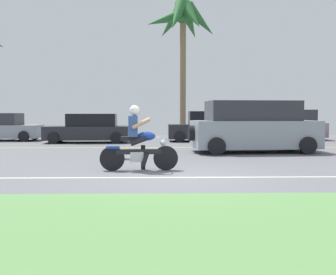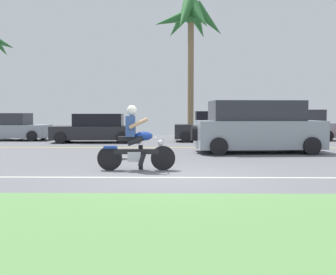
{
  "view_description": "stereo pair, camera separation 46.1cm",
  "coord_description": "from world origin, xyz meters",
  "px_view_note": "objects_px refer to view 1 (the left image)",
  "views": [
    {
      "loc": [
        -0.46,
        -9.24,
        1.49
      ],
      "look_at": [
        -0.18,
        2.89,
        0.75
      ],
      "focal_mm": 42.63,
      "sensor_mm": 36.0,
      "label": 1
    },
    {
      "loc": [
        -0.0,
        -9.25,
        1.49
      ],
      "look_at": [
        -0.18,
        2.89,
        0.75
      ],
      "focal_mm": 42.63,
      "sensor_mm": 36.0,
      "label": 2
    }
  ],
  "objects_px": {
    "palm_tree_1": "(183,24)",
    "motorcyclist": "(138,143)",
    "parked_car_1": "(89,129)",
    "suv_nearby": "(253,127)",
    "parked_car_0": "(1,128)",
    "parked_car_3": "(289,126)",
    "parked_car_2": "(208,127)"
  },
  "relations": [
    {
      "from": "motorcyclist",
      "to": "palm_tree_1",
      "type": "xyz_separation_m",
      "value": [
        2.01,
        14.5,
        6.22
      ]
    },
    {
      "from": "suv_nearby",
      "to": "parked_car_1",
      "type": "xyz_separation_m",
      "value": [
        -7.16,
        5.2,
        -0.26
      ]
    },
    {
      "from": "palm_tree_1",
      "to": "suv_nearby",
      "type": "bearing_deg",
      "value": -77.67
    },
    {
      "from": "parked_car_3",
      "to": "palm_tree_1",
      "type": "xyz_separation_m",
      "value": [
        -5.85,
        2.66,
        6.16
      ]
    },
    {
      "from": "parked_car_3",
      "to": "palm_tree_1",
      "type": "distance_m",
      "value": 8.9
    },
    {
      "from": "parked_car_2",
      "to": "palm_tree_1",
      "type": "bearing_deg",
      "value": 106.96
    },
    {
      "from": "motorcyclist",
      "to": "parked_car_3",
      "type": "height_order",
      "value": "motorcyclist"
    },
    {
      "from": "motorcyclist",
      "to": "palm_tree_1",
      "type": "height_order",
      "value": "palm_tree_1"
    },
    {
      "from": "parked_car_1",
      "to": "suv_nearby",
      "type": "bearing_deg",
      "value": -35.97
    },
    {
      "from": "suv_nearby",
      "to": "parked_car_2",
      "type": "distance_m",
      "value": 6.05
    },
    {
      "from": "parked_car_3",
      "to": "palm_tree_1",
      "type": "bearing_deg",
      "value": 155.54
    },
    {
      "from": "parked_car_0",
      "to": "parked_car_3",
      "type": "bearing_deg",
      "value": 1.15
    },
    {
      "from": "parked_car_3",
      "to": "motorcyclist",
      "type": "bearing_deg",
      "value": -123.6
    },
    {
      "from": "motorcyclist",
      "to": "parked_car_0",
      "type": "height_order",
      "value": "motorcyclist"
    },
    {
      "from": "parked_car_0",
      "to": "parked_car_1",
      "type": "height_order",
      "value": "parked_car_0"
    },
    {
      "from": "motorcyclist",
      "to": "suv_nearby",
      "type": "bearing_deg",
      "value": 49.11
    },
    {
      "from": "parked_car_0",
      "to": "palm_tree_1",
      "type": "bearing_deg",
      "value": 16.53
    },
    {
      "from": "parked_car_1",
      "to": "motorcyclist",
      "type": "bearing_deg",
      "value": -73.14
    },
    {
      "from": "suv_nearby",
      "to": "palm_tree_1",
      "type": "height_order",
      "value": "palm_tree_1"
    },
    {
      "from": "motorcyclist",
      "to": "parked_car_3",
      "type": "distance_m",
      "value": 14.21
    },
    {
      "from": "parked_car_0",
      "to": "parked_car_3",
      "type": "xyz_separation_m",
      "value": [
        15.88,
        0.32,
        0.08
      ]
    },
    {
      "from": "parked_car_0",
      "to": "parked_car_3",
      "type": "height_order",
      "value": "parked_car_3"
    },
    {
      "from": "suv_nearby",
      "to": "parked_car_3",
      "type": "xyz_separation_m",
      "value": [
        3.72,
        7.06,
        -0.17
      ]
    },
    {
      "from": "parked_car_0",
      "to": "parked_car_3",
      "type": "relative_size",
      "value": 1.02
    },
    {
      "from": "parked_car_2",
      "to": "motorcyclist",
      "type": "bearing_deg",
      "value": -106.37
    },
    {
      "from": "motorcyclist",
      "to": "parked_car_2",
      "type": "distance_m",
      "value": 11.2
    },
    {
      "from": "palm_tree_1",
      "to": "parked_car_2",
      "type": "bearing_deg",
      "value": -73.04
    },
    {
      "from": "suv_nearby",
      "to": "parked_car_2",
      "type": "bearing_deg",
      "value": 99.34
    },
    {
      "from": "parked_car_0",
      "to": "parked_car_1",
      "type": "distance_m",
      "value": 5.23
    },
    {
      "from": "palm_tree_1",
      "to": "motorcyclist",
      "type": "bearing_deg",
      "value": -97.91
    },
    {
      "from": "parked_car_1",
      "to": "palm_tree_1",
      "type": "bearing_deg",
      "value": 41.88
    },
    {
      "from": "parked_car_1",
      "to": "parked_car_2",
      "type": "height_order",
      "value": "parked_car_2"
    }
  ]
}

